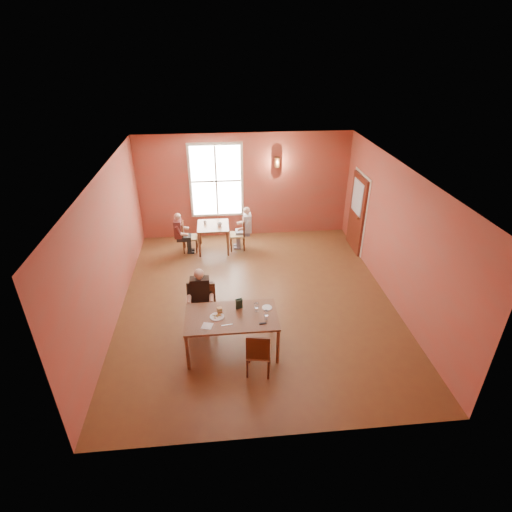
{
  "coord_description": "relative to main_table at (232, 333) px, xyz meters",
  "views": [
    {
      "loc": [
        -0.74,
        -7.37,
        5.27
      ],
      "look_at": [
        0.0,
        0.2,
        1.05
      ],
      "focal_mm": 28.0,
      "sensor_mm": 36.0,
      "label": 1
    }
  ],
  "objects": [
    {
      "name": "goblet_b",
      "position": [
        0.62,
        -0.15,
        0.49
      ],
      "size": [
        0.1,
        0.1,
        0.19
      ],
      "primitive_type": null,
      "rotation": [
        0.0,
        0.0,
        0.38
      ],
      "color": "white",
      "rests_on": "main_table"
    },
    {
      "name": "menu_stand",
      "position": [
        0.16,
        0.22,
        0.5
      ],
      "size": [
        0.14,
        0.1,
        0.21
      ],
      "primitive_type": "cube",
      "rotation": [
        0.0,
        0.0,
        0.35
      ],
      "color": "black",
      "rests_on": "main_table"
    },
    {
      "name": "diner_maroon",
      "position": [
        -1.0,
        4.12,
        0.17
      ],
      "size": [
        0.45,
        0.45,
        1.13
      ],
      "primitive_type": null,
      "rotation": [
        0.0,
        0.0,
        -1.57
      ],
      "color": "maroon",
      "rests_on": "ground"
    },
    {
      "name": "cup_b",
      "position": [
        -0.53,
        4.22,
        0.39
      ],
      "size": [
        0.1,
        0.1,
        0.08
      ],
      "primitive_type": "imported",
      "rotation": [
        0.0,
        0.0,
        0.11
      ],
      "color": "white",
      "rests_on": "second_table"
    },
    {
      "name": "door",
      "position": [
        3.56,
        3.84,
        0.65
      ],
      "size": [
        0.12,
        1.04,
        2.1
      ],
      "primitive_type": "cube",
      "color": "maroon",
      "rests_on": "ground"
    },
    {
      "name": "wall_front",
      "position": [
        0.62,
        -1.96,
        1.1
      ],
      "size": [
        6.0,
        0.04,
        3.0
      ],
      "primitive_type": "cube",
      "color": "brown",
      "rests_on": "ground"
    },
    {
      "name": "wall_left",
      "position": [
        -2.38,
        1.54,
        1.1
      ],
      "size": [
        0.04,
        7.0,
        3.0
      ],
      "primitive_type": "cube",
      "color": "brown",
      "rests_on": "ground"
    },
    {
      "name": "diner_white",
      "position": [
        0.36,
        4.12,
        0.18
      ],
      "size": [
        0.46,
        0.46,
        1.16
      ],
      "primitive_type": null,
      "rotation": [
        0.0,
        0.0,
        1.57
      ],
      "color": "white",
      "rests_on": "ground"
    },
    {
      "name": "goblet_a",
      "position": [
        0.47,
        0.09,
        0.5
      ],
      "size": [
        0.09,
        0.09,
        0.2
      ],
      "primitive_type": null,
      "rotation": [
        0.0,
        0.0,
        -0.17
      ],
      "color": "white",
      "rests_on": "main_table"
    },
    {
      "name": "napkin",
      "position": [
        -0.44,
        -0.24,
        0.4
      ],
      "size": [
        0.22,
        0.22,
        0.01
      ],
      "primitive_type": "cube",
      "rotation": [
        0.0,
        0.0,
        -0.27
      ],
      "color": "white",
      "rests_on": "main_table"
    },
    {
      "name": "ground",
      "position": [
        0.62,
        1.54,
        -0.4
      ],
      "size": [
        6.0,
        7.0,
        0.01
      ],
      "primitive_type": "cube",
      "color": "brown",
      "rests_on": "ground"
    },
    {
      "name": "second_table",
      "position": [
        -0.32,
        4.12,
        -0.02
      ],
      "size": [
        0.84,
        0.84,
        0.74
      ],
      "primitive_type": null,
      "color": "brown",
      "rests_on": "ground"
    },
    {
      "name": "wall_right",
      "position": [
        3.62,
        1.54,
        1.1
      ],
      "size": [
        0.04,
        7.0,
        3.0
      ],
      "primitive_type": "cube",
      "color": "brown",
      "rests_on": "ground"
    },
    {
      "name": "chair_diner_maroon",
      "position": [
        -0.97,
        4.12,
        0.04
      ],
      "size": [
        0.38,
        0.38,
        0.86
      ],
      "primitive_type": null,
      "rotation": [
        0.0,
        0.0,
        -1.57
      ],
      "color": "#4E2A15",
      "rests_on": "ground"
    },
    {
      "name": "sunglasses",
      "position": [
        0.55,
        -0.27,
        0.4
      ],
      "size": [
        0.13,
        0.05,
        0.02
      ],
      "primitive_type": "cube",
      "rotation": [
        0.0,
        0.0,
        0.08
      ],
      "color": "black",
      "rests_on": "main_table"
    },
    {
      "name": "wall_sconce",
      "position": [
        1.52,
        4.94,
        1.8
      ],
      "size": [
        0.16,
        0.16,
        0.28
      ],
      "primitive_type": "cylinder",
      "color": "brown",
      "rests_on": "wall_back"
    },
    {
      "name": "chair_diner_white",
      "position": [
        0.33,
        4.12,
        0.05
      ],
      "size": [
        0.4,
        0.4,
        0.89
      ],
      "primitive_type": null,
      "rotation": [
        0.0,
        0.0,
        1.57
      ],
      "color": "#4F2712",
      "rests_on": "ground"
    },
    {
      "name": "chair_empty",
      "position": [
        0.44,
        -0.6,
        0.06
      ],
      "size": [
        0.47,
        0.47,
        0.91
      ],
      "primitive_type": null,
      "rotation": [
        0.0,
        0.0,
        -0.18
      ],
      "color": "#41240F",
      "rests_on": "ground"
    },
    {
      "name": "wall_back",
      "position": [
        0.62,
        5.04,
        1.1
      ],
      "size": [
        6.0,
        0.04,
        3.0
      ],
      "primitive_type": "cube",
      "color": "brown",
      "rests_on": "ground"
    },
    {
      "name": "main_table",
      "position": [
        0.0,
        0.0,
        0.0
      ],
      "size": [
        1.69,
        0.95,
        0.79
      ],
      "primitive_type": null,
      "color": "brown",
      "rests_on": "ground"
    },
    {
      "name": "plate_food",
      "position": [
        -0.26,
        -0.01,
        0.41
      ],
      "size": [
        0.27,
        0.27,
        0.03
      ],
      "primitive_type": "cylinder",
      "rotation": [
        0.0,
        0.0,
        -0.06
      ],
      "color": "white",
      "rests_on": "main_table"
    },
    {
      "name": "side_plate",
      "position": [
        0.68,
        0.18,
        0.4
      ],
      "size": [
        0.24,
        0.24,
        0.01
      ],
      "primitive_type": "cylinder",
      "rotation": [
        0.0,
        0.0,
        0.31
      ],
      "color": "silver",
      "rests_on": "main_table"
    },
    {
      "name": "knife",
      "position": [
        -0.09,
        -0.25,
        0.4
      ],
      "size": [
        0.2,
        0.04,
        0.0
      ],
      "primitive_type": "cube",
      "rotation": [
        0.0,
        0.0,
        0.13
      ],
      "color": "silver",
      "rests_on": "main_table"
    },
    {
      "name": "chair_diner_main",
      "position": [
        -0.5,
        0.65,
        0.09
      ],
      "size": [
        0.43,
        0.43,
        0.98
      ],
      "primitive_type": null,
      "rotation": [
        0.0,
        0.0,
        3.14
      ],
      "color": "#5E3014",
      "rests_on": "ground"
    },
    {
      "name": "diner_main",
      "position": [
        -0.5,
        0.62,
        0.23
      ],
      "size": [
        0.5,
        0.5,
        1.25
      ],
      "primitive_type": null,
      "rotation": [
        0.0,
        0.0,
        3.14
      ],
      "color": "black",
      "rests_on": "ground"
    },
    {
      "name": "ceiling",
      "position": [
        0.62,
        1.54,
        2.6
      ],
      "size": [
        6.0,
        7.0,
        0.04
      ],
      "primitive_type": "cube",
      "color": "white",
      "rests_on": "wall_back"
    },
    {
      "name": "sandwich",
      "position": [
        -0.21,
        0.1,
        0.45
      ],
      "size": [
        0.1,
        0.1,
        0.11
      ],
      "primitive_type": "cube",
      "rotation": [
        0.0,
        0.0,
        0.24
      ],
      "color": "#D7B478",
      "rests_on": "main_table"
    },
    {
      "name": "cup_a",
      "position": [
        -0.14,
        4.05,
        0.4
      ],
      "size": [
        0.16,
        0.16,
        0.1
      ],
      "primitive_type": "imported",
      "rotation": [
        0.0,
        0.0,
        0.38
      ],
      "color": "silver",
      "rests_on": "second_table"
    },
    {
      "name": "window",
      "position": [
        -0.18,
        4.99,
        1.3
      ],
      "size": [
        1.36,
        0.1,
        1.96
      ],
      "primitive_type": "cube",
      "color": "white",
      "rests_on": "wall_back"
    }
  ]
}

